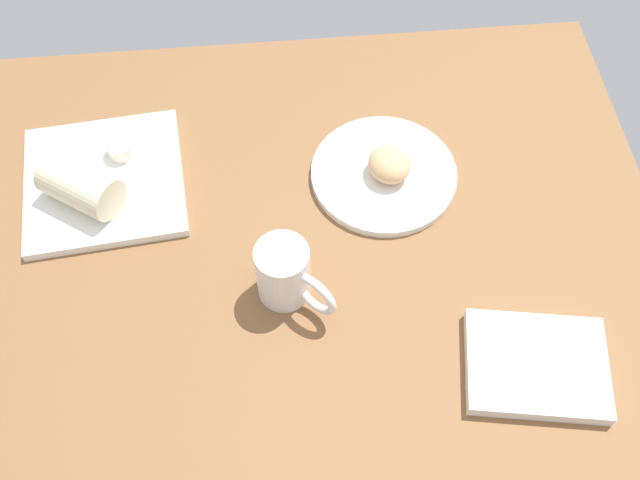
# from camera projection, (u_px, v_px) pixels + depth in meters

# --- Properties ---
(dining_table) EXTENTS (1.10, 0.90, 0.04)m
(dining_table) POSITION_uv_depth(u_px,v_px,m) (309.00, 253.00, 1.14)
(dining_table) COLOR brown
(dining_table) RESTS_ON ground
(round_plate) EXTENTS (0.23, 0.23, 0.01)m
(round_plate) POSITION_uv_depth(u_px,v_px,m) (384.00, 174.00, 1.19)
(round_plate) COLOR white
(round_plate) RESTS_ON dining_table
(scone_pastry) EXTENTS (0.09, 0.09, 0.05)m
(scone_pastry) POSITION_uv_depth(u_px,v_px,m) (389.00, 165.00, 1.16)
(scone_pastry) COLOR tan
(scone_pastry) RESTS_ON round_plate
(square_plate) EXTENTS (0.27, 0.27, 0.02)m
(square_plate) POSITION_uv_depth(u_px,v_px,m) (104.00, 181.00, 1.18)
(square_plate) COLOR white
(square_plate) RESTS_ON dining_table
(sauce_cup) EXTENTS (0.05, 0.05, 0.03)m
(sauce_cup) POSITION_uv_depth(u_px,v_px,m) (121.00, 148.00, 1.18)
(sauce_cup) COLOR silver
(sauce_cup) RESTS_ON square_plate
(breakfast_wrap) EXTENTS (0.14, 0.13, 0.07)m
(breakfast_wrap) POSITION_uv_depth(u_px,v_px,m) (80.00, 186.00, 1.12)
(breakfast_wrap) COLOR beige
(breakfast_wrap) RESTS_ON square_plate
(book_stack) EXTENTS (0.21, 0.18, 0.02)m
(book_stack) POSITION_uv_depth(u_px,v_px,m) (536.00, 365.00, 1.01)
(book_stack) COLOR silver
(book_stack) RESTS_ON dining_table
(coffee_mug) EXTENTS (0.11, 0.11, 0.10)m
(coffee_mug) POSITION_uv_depth(u_px,v_px,m) (286.00, 274.00, 1.03)
(coffee_mug) COLOR white
(coffee_mug) RESTS_ON dining_table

